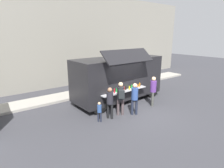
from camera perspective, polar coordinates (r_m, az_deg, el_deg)
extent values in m
plane|color=#38383D|center=(10.35, 8.79, -8.69)|extent=(60.00, 60.00, 0.00)
cube|color=#9E998E|center=(12.52, -20.48, -4.88)|extent=(28.00, 1.60, 0.15)
cube|color=gray|center=(15.87, -22.46, 12.45)|extent=(32.00, 2.40, 7.45)
cube|color=black|center=(11.65, 1.95, 2.13)|extent=(5.90, 2.41, 2.47)
cube|color=black|center=(9.93, 5.14, 8.64)|extent=(3.23, 0.91, 0.68)
cube|color=black|center=(10.45, 3.31, 2.27)|extent=(3.04, 0.21, 1.11)
cube|color=#B7B7BC|center=(10.50, 4.04, -2.15)|extent=(3.21, 0.46, 0.05)
cylinder|color=orange|center=(9.66, -1.16, -2.76)|extent=(0.07, 0.07, 0.23)
cylinder|color=silver|center=(9.82, -0.33, -2.49)|extent=(0.08, 0.08, 0.22)
cylinder|color=red|center=(9.95, 0.77, -2.20)|extent=(0.06, 0.06, 0.25)
cylinder|color=green|center=(10.13, 1.43, -1.97)|extent=(0.07, 0.07, 0.21)
cylinder|color=silver|center=(10.28, 2.47, -1.70)|extent=(0.06, 0.06, 0.23)
cylinder|color=red|center=(10.35, 3.74, -1.51)|extent=(0.07, 0.07, 0.26)
cylinder|color=black|center=(10.54, 4.35, -1.30)|extent=(0.07, 0.07, 0.23)
cylinder|color=yellow|center=(10.66, 5.44, -1.20)|extent=(0.07, 0.07, 0.21)
cylinder|color=green|center=(10.86, 6.14, -0.85)|extent=(0.08, 0.08, 0.23)
cylinder|color=yellow|center=(11.03, 6.88, -0.67)|extent=(0.06, 0.06, 0.21)
cylinder|color=orange|center=(11.14, 8.04, -0.56)|extent=(0.06, 0.06, 0.21)
cylinder|color=orange|center=(11.33, 8.60, -0.22)|extent=(0.06, 0.06, 0.25)
cube|color=black|center=(13.59, 11.15, 5.62)|extent=(0.15, 1.88, 1.09)
cylinder|color=black|center=(14.06, 6.16, -0.25)|extent=(0.90, 0.28, 0.90)
cylinder|color=black|center=(12.85, 12.20, -1.98)|extent=(0.90, 0.28, 0.90)
cylinder|color=black|center=(11.47, -9.66, -3.92)|extent=(0.90, 0.28, 0.90)
cylinder|color=black|center=(9.95, -4.16, -6.73)|extent=(0.90, 0.28, 0.90)
cylinder|color=#305B39|center=(16.12, 7.60, 1.76)|extent=(0.60, 0.60, 0.95)
cylinder|color=#1F2536|center=(9.87, 6.29, -7.15)|extent=(0.13, 0.13, 0.85)
cylinder|color=#1F2536|center=(9.92, 7.58, -7.07)|extent=(0.13, 0.13, 0.85)
cylinder|color=#2F4989|center=(9.64, 7.08, -3.02)|extent=(0.35, 0.35, 0.64)
sphere|color=#DBA382|center=(9.51, 7.16, -0.50)|extent=(0.24, 0.24, 0.24)
cylinder|color=#504344|center=(9.75, 1.91, -7.22)|extent=(0.14, 0.14, 0.89)
cylinder|color=#504344|center=(9.78, 3.30, -7.15)|extent=(0.14, 0.14, 0.89)
cylinder|color=#232328|center=(9.50, 2.66, -2.84)|extent=(0.37, 0.37, 0.67)
sphere|color=#D5AF83|center=(9.37, 2.70, -0.16)|extent=(0.25, 0.25, 0.25)
cube|color=#212527|center=(9.22, 2.93, -3.17)|extent=(0.36, 0.32, 0.43)
cylinder|color=black|center=(9.42, -1.27, -8.31)|extent=(0.13, 0.13, 0.80)
cylinder|color=black|center=(9.34, -0.03, -8.50)|extent=(0.13, 0.13, 0.80)
cylinder|color=#24232A|center=(9.12, -0.67, -4.33)|extent=(0.33, 0.33, 0.61)
sphere|color=#986D50|center=(8.99, -0.68, -1.82)|extent=(0.23, 0.23, 0.23)
cylinder|color=#484944|center=(11.15, 12.47, -4.68)|extent=(0.14, 0.14, 0.88)
cylinder|color=#484944|center=(11.38, 12.54, -4.29)|extent=(0.14, 0.14, 0.88)
cylinder|color=#572F7D|center=(11.04, 12.73, -0.72)|extent=(0.36, 0.36, 0.66)
sphere|color=#DCB082|center=(10.93, 12.87, 1.58)|extent=(0.25, 0.25, 0.25)
cylinder|color=#1F2435|center=(9.15, -4.29, -10.11)|extent=(0.08, 0.08, 0.50)
cylinder|color=#1F2435|center=(9.10, -3.50, -10.23)|extent=(0.08, 0.08, 0.50)
cylinder|color=#2D4B84|center=(8.95, -3.95, -7.61)|extent=(0.21, 0.21, 0.38)
sphere|color=#D9AE82|center=(8.85, -3.98, -6.06)|extent=(0.14, 0.14, 0.14)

